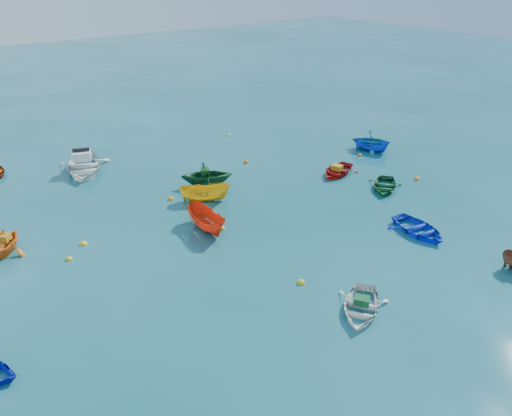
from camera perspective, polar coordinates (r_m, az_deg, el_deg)
ground at (r=26.08m, az=6.68°, el=-4.74°), size 160.00×160.00×0.00m
dinghy_white_near at (r=22.24m, az=11.83°, el=-11.46°), size 3.86×3.63×0.65m
dinghy_blue_se at (r=28.81m, az=18.01°, el=-2.71°), size 2.90×3.71×0.70m
dinghy_orange_w at (r=28.67m, az=-26.68°, el=-4.58°), size 3.46×3.50×1.39m
sampan_yellow_mid at (r=31.16m, az=-5.80°, el=0.86°), size 3.21×2.71×1.20m
dinghy_green_e at (r=33.64m, az=14.41°, el=2.14°), size 3.79×3.59×0.64m
dinghy_cyan_se at (r=40.70m, az=12.95°, el=6.66°), size 3.83×3.89×1.55m
sampan_orange_n at (r=27.86m, az=-5.57°, el=-2.47°), size 1.50×3.49×1.32m
dinghy_green_n at (r=33.19m, az=-5.59°, el=2.56°), size 4.31×4.12×1.76m
dinghy_red_ne at (r=35.34m, az=9.25°, el=3.88°), size 3.75×3.16×0.66m
sampan_blue_far at (r=40.09m, az=12.97°, el=6.34°), size 2.01×2.87×1.04m
motorboat_white at (r=37.30m, az=-19.02°, el=3.98°), size 5.18×5.96×1.63m
tarp_green_a at (r=22.03m, az=11.99°, el=-10.31°), size 0.78×0.82×0.32m
tarp_orange_a at (r=28.31m, az=-26.99°, el=-3.03°), size 0.88×0.86×0.34m
tarp_green_b at (r=32.77m, az=-5.84°, el=4.22°), size 0.80×0.87×0.34m
tarp_orange_b at (r=35.06m, az=9.23°, el=4.59°), size 0.74×0.85×0.35m
buoy_ye_a at (r=23.50m, az=5.14°, el=-8.57°), size 0.38×0.38×0.38m
buoy_or_b at (r=35.67m, az=17.89°, el=3.11°), size 0.39×0.39×0.39m
buoy_ye_b at (r=27.87m, az=-19.11°, el=-3.95°), size 0.38×0.38×0.38m
buoy_or_c at (r=31.59m, az=-9.70°, el=0.98°), size 0.38×0.38×0.38m
buoy_ye_c at (r=27.84m, az=-3.91°, el=-2.42°), size 0.36×0.36×0.36m
buoy_or_d at (r=38.95m, az=11.76°, el=5.86°), size 0.35×0.35×0.35m
buoy_ye_d at (r=26.78m, az=-20.57°, el=-5.54°), size 0.34×0.34×0.34m
buoy_or_e at (r=36.85m, az=-1.15°, el=5.21°), size 0.39×0.39×0.39m
buoy_ye_e at (r=42.76m, az=-3.16°, el=8.28°), size 0.31×0.31×0.31m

